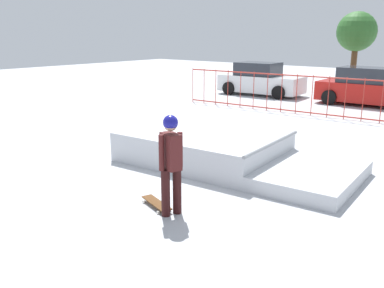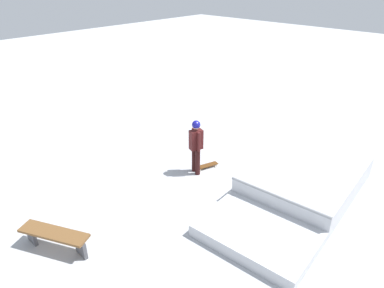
% 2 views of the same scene
% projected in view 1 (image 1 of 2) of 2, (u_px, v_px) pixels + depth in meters
% --- Properties ---
extents(ground_plane, '(60.00, 60.00, 0.00)m').
position_uv_depth(ground_plane, '(214.00, 167.00, 9.70)').
color(ground_plane, '#B7BABF').
extents(skate_ramp, '(5.57, 2.96, 0.74)m').
position_uv_depth(skate_ramp, '(220.00, 151.00, 9.87)').
color(skate_ramp, silver).
rests_on(skate_ramp, ground).
extents(skater, '(0.43, 0.42, 1.73)m').
position_uv_depth(skater, '(171.00, 158.00, 6.93)').
color(skater, black).
rests_on(skater, ground).
extents(skateboard, '(0.82, 0.44, 0.09)m').
position_uv_depth(skateboard, '(156.00, 203.00, 7.47)').
color(skateboard, '#593314').
rests_on(skateboard, ground).
extents(perimeter_fence, '(12.82, 0.69, 1.50)m').
position_uv_depth(perimeter_fence, '(337.00, 97.00, 15.10)').
color(perimeter_fence, '#B22D23').
rests_on(perimeter_fence, ground).
extents(parked_car_white, '(4.19, 2.10, 1.60)m').
position_uv_depth(parked_car_white, '(260.00, 80.00, 20.92)').
color(parked_car_white, white).
rests_on(parked_car_white, ground).
extents(parked_car_red, '(4.14, 1.99, 1.60)m').
position_uv_depth(parked_car_red, '(367.00, 88.00, 17.91)').
color(parked_car_red, red).
rests_on(parked_car_red, ground).
extents(distant_tree, '(1.91, 1.91, 4.03)m').
position_uv_depth(distant_tree, '(357.00, 33.00, 20.46)').
color(distant_tree, brown).
rests_on(distant_tree, ground).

